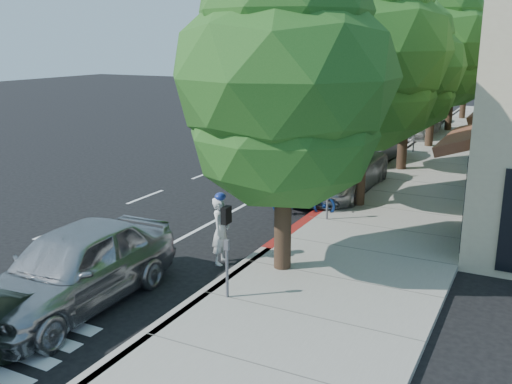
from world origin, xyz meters
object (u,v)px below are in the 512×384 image
Objects in this scene: near_car_a at (74,267)px; street_tree_1 at (365,54)px; street_tree_2 at (408,68)px; street_tree_4 at (454,61)px; street_tree_3 at (436,45)px; street_tree_5 at (468,53)px; pedestrian at (480,146)px; white_pickup at (416,123)px; bicycle at (304,200)px; dark_sedan at (374,146)px; cyclist at (221,231)px; silver_suv at (333,171)px; street_tree_0 at (285,81)px; dark_suv_far at (424,113)px.

street_tree_1 is at bearing 70.77° from near_car_a.
street_tree_4 is (-0.00, 12.00, -0.08)m from street_tree_2.
street_tree_1 is 1.61× the size of near_car_a.
street_tree_3 is 22.14m from near_car_a.
street_tree_5 reaches higher than pedestrian.
bicycle is at bearing -89.52° from white_pickup.
white_pickup is at bearing -99.31° from street_tree_5.
street_tree_3 is 1.53× the size of white_pickup.
dark_sedan is 16.96m from near_car_a.
cyclist is (-1.60, -12.12, -3.43)m from street_tree_2.
pedestrian is at bearing -54.01° from street_tree_3.
silver_suv is 5.90m from dark_sedan.
street_tree_3 reaches higher than near_car_a.
dark_sedan is 0.84× the size of white_pickup.
pedestrian is at bearing 71.09° from street_tree_1.
street_tree_1 is 0.96× the size of street_tree_3.
street_tree_0 is 18.01m from street_tree_3.
cyclist is at bearing -85.75° from dark_sedan.
cyclist reaches higher than dark_sedan.
street_tree_1 reaches higher than bicycle.
dark_sedan is (-1.57, -10.61, -3.43)m from street_tree_4.
pedestrian is (2.79, 8.15, -3.96)m from street_tree_1.
white_pickup reaches higher than bicycle.
bicycle is at bearing -92.91° from street_tree_5.
street_tree_1 reaches higher than dark_sedan.
bicycle is at bearing 106.23° from street_tree_0.
street_tree_4 reaches higher than cyclist.
street_tree_3 is 6.54m from dark_sedan.
street_tree_4 reaches higher than near_car_a.
dark_suv_far is 29.97m from near_car_a.
near_car_a is (-3.09, -3.50, -3.62)m from street_tree_0.
pedestrian reaches higher than silver_suv.
bicycle is 1.21× the size of pedestrian.
street_tree_3 is at bearing -90.00° from street_tree_5.
street_tree_0 reaches higher than street_tree_5.
street_tree_3 is 14.36m from bicycle.
street_tree_3 reaches higher than white_pickup.
silver_suv is (-1.40, 1.50, -4.10)m from street_tree_1.
cyclist is at bearing -95.05° from street_tree_3.
street_tree_5 is at bearing 57.97° from dark_suv_far.
dark_suv_far is (-0.61, 21.98, 0.26)m from bicycle.
street_tree_2 reaches higher than pedestrian.
bicycle is at bearing -10.86° from cyclist.
pedestrian is (5.88, 17.65, 0.11)m from near_car_a.
street_tree_1 is at bearing -60.25° from bicycle.
pedestrian is (4.39, 14.27, 0.12)m from cyclist.
dark_sedan is at bearing 96.70° from street_tree_0.
street_tree_1 is 24.00m from street_tree_5.
street_tree_4 is at bearing 90.00° from street_tree_1.
dark_suv_far is at bearing 94.13° from street_tree_0.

